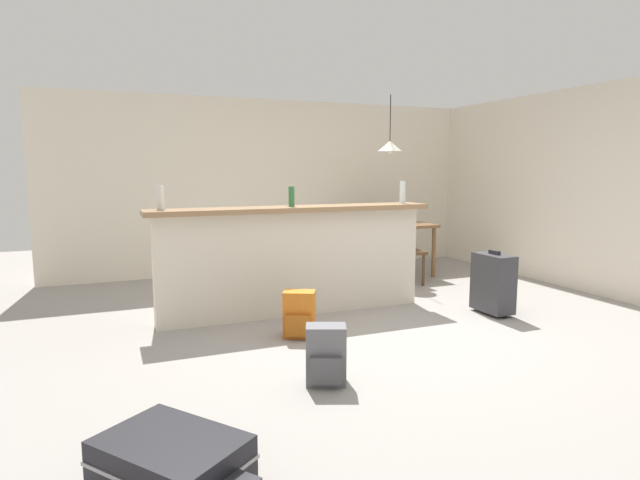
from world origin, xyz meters
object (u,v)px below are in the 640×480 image
(dining_table, at_px, (391,230))
(suitcase_flat_black, at_px, (172,460))
(backpack_orange, at_px, (299,315))
(backpack_grey, at_px, (326,356))
(bottle_white, at_px, (160,197))
(dining_chair_near_partition, at_px, (404,245))
(suitcase_upright_charcoal, at_px, (493,283))
(bottle_green, at_px, (292,197))
(pendant_lamp, at_px, (390,146))
(bottle_clear, at_px, (403,192))
(dining_chair_far_side, at_px, (380,235))

(dining_table, height_order, suitcase_flat_black, dining_table)
(backpack_orange, height_order, backpack_grey, same)
(bottle_white, distance_m, backpack_orange, 1.70)
(dining_chair_near_partition, bearing_deg, dining_table, 79.32)
(dining_chair_near_partition, xyz_separation_m, backpack_grey, (-2.24, -2.65, -0.31))
(suitcase_upright_charcoal, bearing_deg, bottle_green, 158.10)
(pendant_lamp, bearing_deg, backpack_grey, -126.11)
(bottle_green, xyz_separation_m, dining_chair_near_partition, (1.86, 0.87, -0.71))
(bottle_white, distance_m, suitcase_flat_black, 2.89)
(backpack_orange, bearing_deg, pendant_lamp, 44.67)
(bottle_clear, height_order, dining_table, bottle_clear)
(bottle_clear, height_order, dining_chair_far_side, bottle_clear)
(pendant_lamp, bearing_deg, dining_chair_far_side, 71.66)
(dining_chair_far_side, height_order, backpack_orange, dining_chair_far_side)
(dining_table, height_order, suitcase_upright_charcoal, dining_table)
(bottle_clear, relative_size, dining_chair_near_partition, 0.26)
(bottle_white, xyz_separation_m, backpack_orange, (1.08, -0.81, -1.04))
(bottle_clear, height_order, backpack_grey, bottle_clear)
(bottle_clear, bearing_deg, pendant_lamp, 65.96)
(dining_chair_near_partition, relative_size, suitcase_flat_black, 1.08)
(dining_table, distance_m, backpack_grey, 3.94)
(dining_chair_far_side, bearing_deg, bottle_white, -151.64)
(bottle_green, xyz_separation_m, suitcase_flat_black, (-1.52, -2.58, -1.12))
(dining_chair_near_partition, bearing_deg, backpack_grey, -130.19)
(bottle_white, xyz_separation_m, bottle_clear, (2.57, -0.09, 0.01))
(bottle_green, bearing_deg, dining_chair_near_partition, 24.95)
(bottle_clear, height_order, suitcase_upright_charcoal, bottle_clear)
(bottle_white, xyz_separation_m, suitcase_flat_black, (-0.25, -2.65, -1.13))
(dining_table, bearing_deg, backpack_orange, -135.62)
(dining_table, distance_m, backpack_orange, 3.04)
(dining_table, relative_size, backpack_orange, 2.62)
(backpack_grey, bearing_deg, bottle_white, 115.82)
(dining_table, distance_m, suitcase_flat_black, 5.29)
(dining_chair_near_partition, bearing_deg, bottle_white, -165.82)
(bottle_clear, bearing_deg, suitcase_upright_charcoal, -49.94)
(suitcase_flat_black, bearing_deg, suitcase_upright_charcoal, 27.42)
(bottle_white, xyz_separation_m, backpack_grey, (0.90, -1.86, -1.04))
(bottle_white, bearing_deg, dining_chair_far_side, 28.36)
(backpack_grey, bearing_deg, bottle_clear, 46.68)
(backpack_orange, xyz_separation_m, backpack_grey, (-0.18, -1.05, 0.00))
(dining_table, height_order, dining_chair_near_partition, dining_chair_near_partition)
(dining_chair_near_partition, height_order, pendant_lamp, pendant_lamp)
(bottle_white, distance_m, pendant_lamp, 3.45)
(suitcase_upright_charcoal, bearing_deg, bottle_white, 165.11)
(bottle_white, bearing_deg, bottle_green, -3.34)
(dining_table, height_order, dining_chair_far_side, dining_chair_far_side)
(bottle_green, relative_size, backpack_orange, 0.49)
(bottle_clear, height_order, pendant_lamp, pendant_lamp)
(suitcase_flat_black, relative_size, backpack_grey, 2.05)
(dining_table, bearing_deg, dining_chair_far_side, 77.00)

